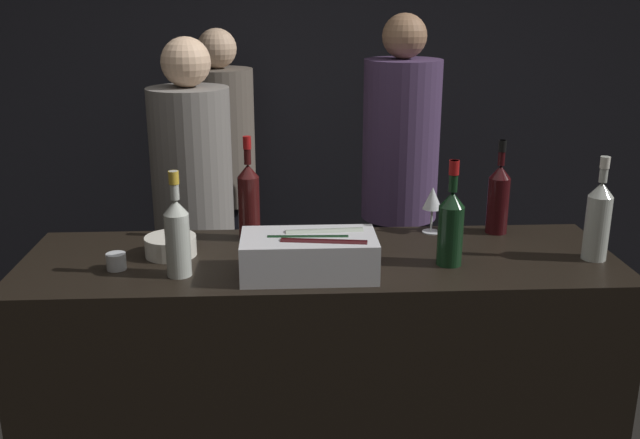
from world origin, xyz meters
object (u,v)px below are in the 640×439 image
(bowl_white, at_px, (171,245))
(person_grey_polo, at_px, (222,172))
(ice_bin_with_bottles, at_px, (312,253))
(candle_votive, at_px, (116,261))
(person_blond_tee, at_px, (194,214))
(white_wine_bottle, at_px, (598,218))
(red_wine_bottle_black_foil, at_px, (498,197))
(rose_wine_bottle, at_px, (177,234))
(red_wine_bottle_burgundy, at_px, (451,225))
(red_wine_bottle_tall, at_px, (249,199))
(wine_glass, at_px, (432,200))
(person_in_hoodie, at_px, (399,183))

(bowl_white, relative_size, person_grey_polo, 0.10)
(ice_bin_with_bottles, height_order, candle_votive, ice_bin_with_bottles)
(candle_votive, distance_m, person_grey_polo, 1.77)
(bowl_white, xyz_separation_m, candle_votive, (-0.15, -0.12, -0.01))
(candle_votive, xyz_separation_m, person_blond_tee, (0.13, 0.94, -0.14))
(ice_bin_with_bottles, distance_m, person_grey_polo, 1.89)
(white_wine_bottle, height_order, red_wine_bottle_black_foil, white_wine_bottle)
(person_grey_polo, bearing_deg, person_blond_tee, 0.33)
(person_blond_tee, bearing_deg, ice_bin_with_bottles, -137.54)
(rose_wine_bottle, distance_m, red_wine_bottle_burgundy, 0.85)
(bowl_white, height_order, red_wine_bottle_black_foil, red_wine_bottle_black_foil)
(red_wine_bottle_tall, height_order, red_wine_bottle_black_foil, red_wine_bottle_tall)
(candle_votive, xyz_separation_m, red_wine_bottle_burgundy, (1.05, -0.01, 0.11))
(wine_glass, bearing_deg, ice_bin_with_bottles, -139.66)
(ice_bin_with_bottles, bearing_deg, white_wine_bottle, 5.31)
(red_wine_bottle_black_foil, xyz_separation_m, person_in_hoodie, (-0.20, 0.97, -0.20))
(wine_glass, distance_m, rose_wine_bottle, 0.93)
(bowl_white, distance_m, red_wine_bottle_black_foil, 1.16)
(ice_bin_with_bottles, height_order, bowl_white, ice_bin_with_bottles)
(bowl_white, bearing_deg, person_in_hoodie, 50.44)
(red_wine_bottle_tall, height_order, person_blond_tee, person_blond_tee)
(ice_bin_with_bottles, relative_size, candle_votive, 6.68)
(ice_bin_with_bottles, bearing_deg, wine_glass, 40.34)
(ice_bin_with_bottles, xyz_separation_m, red_wine_bottle_tall, (-0.20, 0.34, 0.08))
(bowl_white, distance_m, person_blond_tee, 0.84)
(candle_votive, relative_size, red_wine_bottle_tall, 0.17)
(red_wine_bottle_burgundy, relative_size, person_grey_polo, 0.19)
(bowl_white, xyz_separation_m, red_wine_bottle_black_foil, (1.14, 0.18, 0.10))
(candle_votive, distance_m, rose_wine_bottle, 0.24)
(ice_bin_with_bottles, height_order, wine_glass, wine_glass)
(person_grey_polo, bearing_deg, bowl_white, 3.26)
(rose_wine_bottle, bearing_deg, wine_glass, 23.30)
(red_wine_bottle_tall, bearing_deg, candle_votive, -146.25)
(wine_glass, height_order, red_wine_bottle_tall, red_wine_bottle_tall)
(rose_wine_bottle, distance_m, person_in_hoodie, 1.61)
(white_wine_bottle, xyz_separation_m, person_grey_polo, (-1.35, 1.74, -0.26))
(red_wine_bottle_tall, distance_m, red_wine_bottle_black_foil, 0.89)
(bowl_white, relative_size, red_wine_bottle_tall, 0.46)
(ice_bin_with_bottles, bearing_deg, bowl_white, 157.21)
(ice_bin_with_bottles, distance_m, red_wine_bottle_tall, 0.41)
(candle_votive, xyz_separation_m, red_wine_bottle_tall, (0.41, 0.27, 0.12))
(person_in_hoodie, bearing_deg, person_blond_tee, -174.60)
(bowl_white, bearing_deg, person_grey_polo, 88.83)
(person_grey_polo, bearing_deg, red_wine_bottle_black_foil, 41.63)
(wine_glass, height_order, white_wine_bottle, white_wine_bottle)
(rose_wine_bottle, height_order, person_blond_tee, person_blond_tee)
(wine_glass, distance_m, red_wine_bottle_tall, 0.65)
(ice_bin_with_bottles, relative_size, person_grey_polo, 0.24)
(red_wine_bottle_burgundy, distance_m, red_wine_bottle_black_foil, 0.39)
(ice_bin_with_bottles, xyz_separation_m, red_wine_bottle_burgundy, (0.44, 0.06, 0.06))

